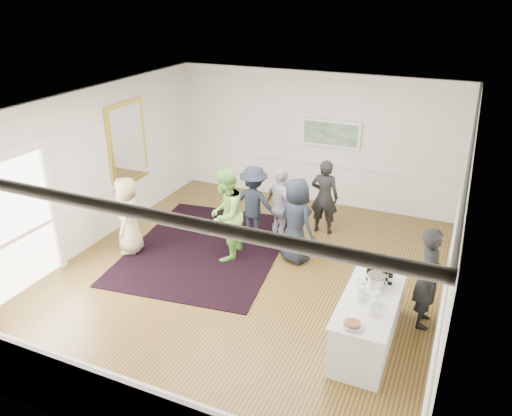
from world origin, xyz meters
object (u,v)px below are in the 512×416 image
at_px(serving_table, 369,318).
at_px(ice_bucket, 376,282).
at_px(bartender, 429,278).
at_px(nut_bowl, 353,324).
at_px(guest_green, 225,215).
at_px(guest_lilac, 281,207).
at_px(guest_dark_a, 254,204).
at_px(guest_navy, 296,220).
at_px(guest_dark_b, 324,197).
at_px(guest_tan, 128,215).

bearing_deg(serving_table, ice_bucket, 85.71).
xyz_separation_m(serving_table, ice_bucket, (0.01, 0.18, 0.53)).
xyz_separation_m(serving_table, bartender, (0.72, 0.82, 0.42)).
distance_m(serving_table, nut_bowl, 0.97).
bearing_deg(ice_bucket, serving_table, -94.29).
relative_size(bartender, guest_green, 0.91).
relative_size(bartender, guest_lilac, 1.02).
xyz_separation_m(serving_table, guest_dark_a, (-2.96, 2.40, 0.40)).
bearing_deg(serving_table, guest_lilac, 134.18).
height_order(guest_navy, nut_bowl, guest_navy).
height_order(bartender, ice_bucket, bartender).
height_order(guest_lilac, guest_dark_b, guest_dark_b).
distance_m(guest_lilac, guest_dark_a, 0.60).
height_order(bartender, guest_lilac, bartender).
bearing_deg(nut_bowl, serving_table, 84.85).
bearing_deg(ice_bucket, bartender, 42.28).
bearing_deg(guest_dark_a, guest_tan, 33.05).
xyz_separation_m(guest_tan, ice_bucket, (5.05, -0.71, 0.16)).
relative_size(guest_lilac, ice_bucket, 6.38).
distance_m(bartender, guest_dark_a, 4.00).
xyz_separation_m(guest_green, guest_dark_b, (1.44, 1.85, -0.09)).
distance_m(serving_table, guest_lilac, 3.42).
height_order(serving_table, guest_dark_a, guest_dark_a).
xyz_separation_m(serving_table, guest_navy, (-1.86, 1.92, 0.43)).
bearing_deg(guest_dark_b, nut_bowl, 110.79).
bearing_deg(guest_dark_a, guest_dark_b, -146.71).
bearing_deg(guest_dark_b, guest_dark_a, 35.44).
bearing_deg(guest_dark_a, guest_navy, 153.79).
xyz_separation_m(bartender, guest_dark_a, (-3.68, 1.57, -0.03)).
bearing_deg(bartender, guest_dark_a, 62.18).
distance_m(guest_green, guest_dark_a, 0.96).
relative_size(guest_green, ice_bucket, 7.14).
xyz_separation_m(guest_dark_b, nut_bowl, (1.63, -4.16, 0.05)).
relative_size(serving_table, guest_green, 1.12).
relative_size(guest_green, nut_bowl, 6.84).
bearing_deg(bartender, guest_tan, 84.57).
bearing_deg(guest_green, guest_lilac, 135.53).
xyz_separation_m(guest_dark_a, ice_bucket, (2.98, -2.21, 0.14)).
bearing_deg(guest_lilac, guest_navy, 171.47).
relative_size(ice_bucket, nut_bowl, 0.96).
distance_m(bartender, guest_tan, 5.76).
xyz_separation_m(guest_tan, guest_dark_a, (2.08, 1.50, 0.02)).
bearing_deg(guest_dark_a, ice_bucket, 140.65).
relative_size(guest_green, guest_dark_a, 1.13).
height_order(bartender, guest_navy, guest_navy).
bearing_deg(guest_green, guest_navy, 103.66).
bearing_deg(guest_lilac, serving_table, 171.10).
bearing_deg(guest_lilac, nut_bowl, 161.79).
bearing_deg(guest_dark_b, guest_tan, 35.28).
distance_m(guest_green, guest_navy, 1.37).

